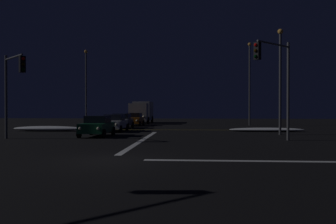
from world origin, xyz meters
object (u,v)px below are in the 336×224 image
Objects in this scene: sedan_orange at (134,119)px; box_truck at (142,111)px; sedan_green at (97,126)px; streetlamp_right_near at (280,73)px; sedan_gray at (122,121)px; streetlamp_left_far at (86,82)px; traffic_signal_nw at (13,81)px; sedan_white at (114,123)px; streetlamp_right_far at (250,78)px; traffic_signal_ne at (276,72)px.

box_truck reaches higher than sedan_orange.
sedan_green is 15.11m from streetlamp_right_near.
sedan_gray is at bearing 149.87° from streetlamp_right_near.
streetlamp_left_far is at bearing 109.23° from sedan_green.
sedan_gray is 0.74× the size of traffic_signal_nw.
box_truck is (-0.03, 18.18, 0.91)m from sedan_white.
streetlamp_right_far is (14.28, 18.68, 5.07)m from sedan_green.
traffic_signal_ne reaches higher than sedan_white.
sedan_gray is at bearing -94.54° from sedan_orange.
box_truck is at bearing 80.16° from traffic_signal_nw.
streetlamp_right_near is (19.08, 6.22, 0.94)m from traffic_signal_nw.
streetlamp_left_far is at bearing 142.43° from streetlamp_right_near.
streetlamp_right_far is at bearing 52.61° from sedan_green.
box_truck is 28.08m from traffic_signal_nw.
sedan_green is 0.74× the size of traffic_signal_nw.
sedan_gray is 0.67× the size of traffic_signal_ne.
sedan_green is 24.06m from streetlamp_right_far.
traffic_signal_nw is 0.57× the size of streetlamp_right_far.
streetlamp_right_far reaches higher than sedan_white.
traffic_signal_nw is (-4.82, -9.39, 3.20)m from sedan_white.
sedan_green is 1.00× the size of sedan_gray.
streetlamp_right_far reaches higher than streetlamp_right_near.
traffic_signal_ne is at bearing -105.47° from streetlamp_right_near.
streetlamp_left_far reaches higher than sedan_green.
streetlamp_right_near is (14.18, -13.93, 4.14)m from sedan_orange.
sedan_orange is 20.98m from traffic_signal_nw.
sedan_orange is 0.51× the size of streetlamp_right_near.
sedan_green is 0.51× the size of streetlamp_right_near.
sedan_white is 0.51× the size of streetlamp_right_near.
traffic_signal_ne reaches higher than sedan_gray.
traffic_signal_ne is at bearing -0.02° from traffic_signal_nw.
traffic_signal_nw is at bearing -161.96° from streetlamp_right_near.
streetlamp_left_far is at bearing -140.51° from box_truck.
streetlamp_right_far is at bearing 41.96° from sedan_white.
streetlamp_right_near reaches higher than box_truck.
box_truck is at bearing 159.46° from streetlamp_right_far.
traffic_signal_nw is at bearing -106.91° from sedan_gray.
sedan_orange is 0.67× the size of traffic_signal_ne.
box_truck is at bearing 90.04° from sedan_green.
sedan_white is at bearing -89.89° from box_truck.
sedan_orange is 0.42× the size of streetlamp_right_far.
sedan_orange is at bearing 76.33° from traffic_signal_nw.
streetlamp_left_far is (-1.72, 22.22, 1.52)m from traffic_signal_nw.
sedan_gray is 12.91m from box_truck.
sedan_green is at bearing -90.17° from sedan_white.
sedan_white is 0.52× the size of box_truck.
sedan_gray is 5.46m from sedan_orange.
sedan_green is at bearing -169.36° from streetlamp_right_near.
box_truck is at bearing 114.51° from traffic_signal_ne.
sedan_orange is at bearing -17.39° from streetlamp_left_far.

